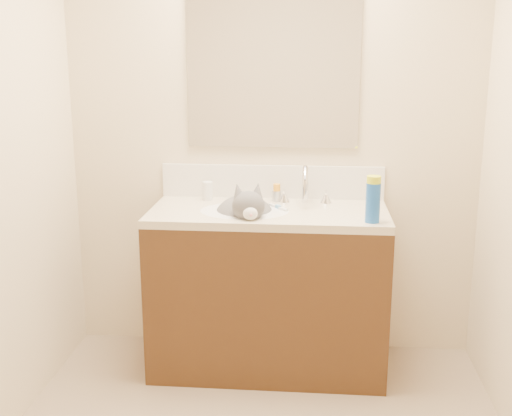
% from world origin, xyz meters
% --- Properties ---
extents(room_shell, '(2.24, 2.54, 2.52)m').
position_xyz_m(room_shell, '(0.00, 0.00, 1.49)').
color(room_shell, beige).
rests_on(room_shell, ground).
extents(vanity_cabinet, '(1.20, 0.55, 0.82)m').
position_xyz_m(vanity_cabinet, '(0.00, 0.97, 0.41)').
color(vanity_cabinet, '#3E2411').
rests_on(vanity_cabinet, ground).
extents(counter_slab, '(1.20, 0.55, 0.04)m').
position_xyz_m(counter_slab, '(0.00, 0.97, 0.84)').
color(counter_slab, beige).
rests_on(counter_slab, vanity_cabinet).
extents(basin, '(0.45, 0.36, 0.14)m').
position_xyz_m(basin, '(-0.12, 0.94, 0.79)').
color(basin, white).
rests_on(basin, vanity_cabinet).
extents(faucet, '(0.28, 0.20, 0.21)m').
position_xyz_m(faucet, '(0.18, 1.11, 0.95)').
color(faucet, silver).
rests_on(faucet, counter_slab).
extents(cat, '(0.40, 0.45, 0.33)m').
position_xyz_m(cat, '(-0.12, 0.94, 0.83)').
color(cat, '#4F4C4F').
rests_on(cat, basin).
extents(backsplash, '(1.20, 0.02, 0.18)m').
position_xyz_m(backsplash, '(0.00, 1.24, 0.95)').
color(backsplash, silver).
rests_on(backsplash, counter_slab).
extents(mirror, '(0.90, 0.02, 0.80)m').
position_xyz_m(mirror, '(0.00, 1.24, 1.54)').
color(mirror, white).
rests_on(mirror, room_shell).
extents(pill_bottle, '(0.06, 0.06, 0.10)m').
position_xyz_m(pill_bottle, '(-0.34, 1.16, 0.91)').
color(pill_bottle, silver).
rests_on(pill_bottle, counter_slab).
extents(pill_label, '(0.06, 0.06, 0.04)m').
position_xyz_m(pill_label, '(-0.34, 1.16, 0.90)').
color(pill_label, orange).
rests_on(pill_label, pill_bottle).
extents(silver_jar, '(0.06, 0.06, 0.06)m').
position_xyz_m(silver_jar, '(0.03, 1.16, 0.89)').
color(silver_jar, '#B7B7BC').
rests_on(silver_jar, counter_slab).
extents(amber_bottle, '(0.05, 0.05, 0.09)m').
position_xyz_m(amber_bottle, '(0.03, 1.16, 0.91)').
color(amber_bottle, orange).
rests_on(amber_bottle, counter_slab).
extents(toothbrush, '(0.10, 0.13, 0.01)m').
position_xyz_m(toothbrush, '(0.05, 1.01, 0.87)').
color(toothbrush, silver).
rests_on(toothbrush, counter_slab).
extents(toothbrush_head, '(0.03, 0.04, 0.02)m').
position_xyz_m(toothbrush_head, '(0.05, 1.01, 0.87)').
color(toothbrush_head, '#65A2D8').
rests_on(toothbrush_head, counter_slab).
extents(spray_can, '(0.09, 0.09, 0.19)m').
position_xyz_m(spray_can, '(0.50, 0.78, 0.95)').
color(spray_can, '#1952B3').
rests_on(spray_can, counter_slab).
extents(spray_cap, '(0.09, 0.09, 0.04)m').
position_xyz_m(spray_cap, '(0.50, 0.78, 1.06)').
color(spray_cap, '#CDD816').
rests_on(spray_cap, spray_can).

